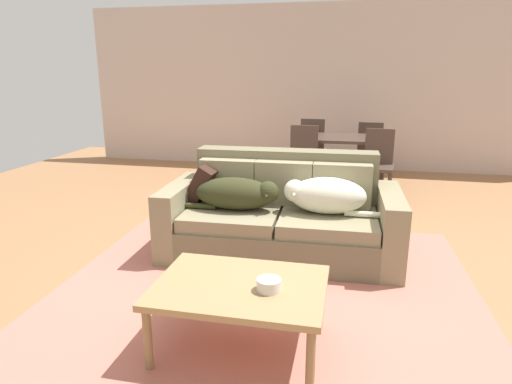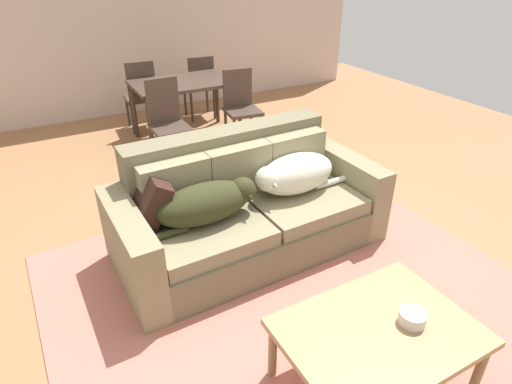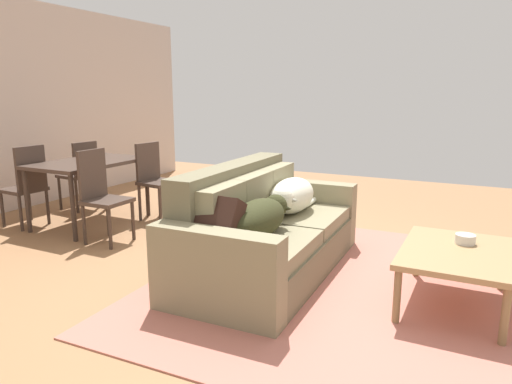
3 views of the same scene
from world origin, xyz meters
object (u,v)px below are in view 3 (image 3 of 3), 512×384
dog_on_left_cushion (260,218)px  coffee_table (456,256)px  couch (263,233)px  throw_pillow_by_left_arm (213,224)px  dining_table (89,167)px  bowl_on_coffee_table (465,239)px  dining_chair_far_right (81,172)px  dining_chair_near_right (155,177)px  dog_on_right_cushion (291,196)px  dining_chair_near_left (101,193)px  dining_chair_far_left (27,183)px

dog_on_left_cushion → coffee_table: dog_on_left_cushion is taller
couch → coffee_table: bearing=-91.9°
throw_pillow_by_left_arm → dining_table: 2.70m
bowl_on_coffee_table → dining_chair_far_right: size_ratio=0.16×
dog_on_left_cushion → throw_pillow_by_left_arm: bearing=152.9°
dining_chair_near_right → couch: bearing=-108.8°
dog_on_left_cushion → dog_on_right_cushion: 0.77m
dining_chair_near_right → coffee_table: bearing=-98.1°
dining_chair_near_left → dining_chair_far_right: 1.52m
bowl_on_coffee_table → dining_table: 4.04m
dining_chair_near_left → dog_on_left_cushion: bearing=-101.3°
dining_chair_near_right → dining_table: bearing=139.8°
dining_chair_near_left → dining_chair_near_right: dining_chair_near_left is taller
dining_chair_near_left → dining_chair_far_left: size_ratio=1.02×
dog_on_right_cushion → throw_pillow_by_left_arm: size_ratio=2.17×
throw_pillow_by_left_arm → dining_chair_far_right: size_ratio=0.43×
couch → coffee_table: (-0.01, -1.53, 0.04)m
dog_on_right_cushion → throw_pillow_by_left_arm: throw_pillow_by_left_arm is taller
dog_on_left_cushion → dining_table: dining_table is taller
bowl_on_coffee_table → dog_on_left_cushion: bearing=111.1°
couch → coffee_table: 1.53m
dog_on_left_cushion → throw_pillow_by_left_arm: size_ratio=2.31×
throw_pillow_by_left_arm → dog_on_right_cushion: bearing=-6.3°
coffee_table → dining_chair_far_right: size_ratio=1.12×
coffee_table → dining_chair_far_left: dining_chair_far_left is taller
coffee_table → dining_chair_near_right: bearing=74.7°
dining_chair_far_right → dining_chair_far_left: bearing=9.6°
couch → dining_chair_far_left: bearing=88.2°
dog_on_right_cushion → dining_chair_near_left: dining_chair_near_left is taller
bowl_on_coffee_table → dining_table: (0.26, 4.02, 0.21)m
couch → dining_chair_near_right: bearing=62.4°
dining_chair_near_left → dog_on_right_cushion: bearing=-79.2°
throw_pillow_by_left_arm → dining_chair_near_right: 2.52m
dog_on_right_cushion → dining_table: 2.55m
dining_chair_near_right → dining_chair_far_right: (-0.06, 1.16, -0.01)m
dining_chair_far_right → bowl_on_coffee_table: bearing=86.5°
dog_on_left_cushion → throw_pillow_by_left_arm: throw_pillow_by_left_arm is taller
dog_on_right_cushion → dining_chair_near_left: size_ratio=0.87×
dining_chair_near_right → dining_chair_far_left: (-0.92, 1.09, -0.01)m
dog_on_left_cushion → throw_pillow_by_left_arm: (-0.38, 0.18, 0.03)m
dining_chair_near_left → dining_chair_far_left: dining_chair_near_left is taller
dining_table → dining_chair_far_right: dining_chair_far_right is taller
dog_on_left_cushion → coffee_table: (0.37, -1.38, -0.20)m
throw_pillow_by_left_arm → dining_chair_far_left: (0.77, 2.97, -0.10)m
coffee_table → dining_chair_far_right: bearing=79.2°
coffee_table → dining_table: dining_table is taller
dining_chair_near_left → bowl_on_coffee_table: bearing=-87.8°
couch → dining_chair_near_left: bearing=88.9°
dog_on_right_cushion → dining_chair_near_left: 1.98m
throw_pillow_by_left_arm → dining_chair_near_right: size_ratio=0.41×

